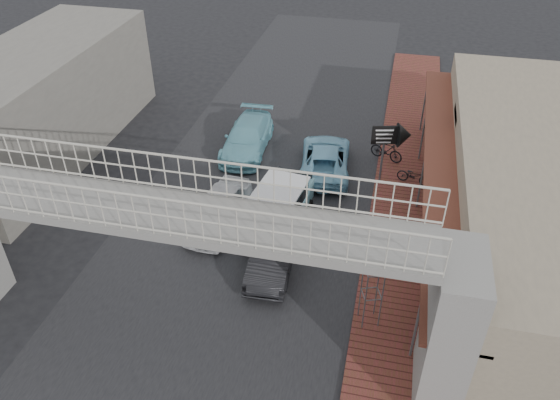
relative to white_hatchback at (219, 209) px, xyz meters
The scene contains 15 objects.
ground 2.40m from the white_hatchback, 65.85° to the right, with size 120.00×120.00×0.00m, color black.
road_strip 2.40m from the white_hatchback, 65.85° to the right, with size 10.00×60.00×0.01m, color black.
sidewalk 7.52m from the white_hatchback, ahead, with size 3.00×40.00×0.10m, color brown.
shophouse_row 12.13m from the white_hatchback, ahead, with size 7.20×18.00×4.00m.
footbridge 6.63m from the white_hatchback, 81.26° to the right, with size 16.40×2.40×6.34m.
building_far_left 10.94m from the white_hatchback, 158.76° to the left, with size 5.00×14.00×5.00m, color gray.
white_hatchback is the anchor object (origin of this frame).
dark_sedan 3.33m from the white_hatchback, 34.80° to the right, with size 1.46×4.18×1.38m, color black.
angkot_curb 6.11m from the white_hatchback, 54.53° to the left, with size 2.20×4.78×1.33m, color #7EBFDC.
angkot_far 6.03m from the white_hatchback, 94.73° to the left, with size 1.99×4.89×1.42m, color #7AC4D4.
angkot_van 2.48m from the white_hatchback, ahead, with size 2.27×4.14×1.93m.
motorcycle_near 8.94m from the white_hatchback, 31.48° to the left, with size 0.54×1.54×0.81m, color black.
motorcycle_far 9.00m from the white_hatchback, 45.87° to the left, with size 0.47×1.67×1.00m, color black.
street_clock 7.77m from the white_hatchback, 31.66° to the right, with size 0.77×0.72×2.97m.
arrow_sign 8.41m from the white_hatchback, 33.60° to the left, with size 1.78×1.17×2.96m.
Camera 1 is at (5.43, -14.52, 13.81)m, focal length 35.00 mm.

